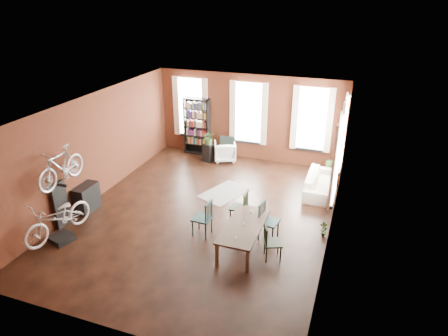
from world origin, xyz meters
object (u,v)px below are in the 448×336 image
at_px(dining_chair_c, 273,243).
at_px(dining_chair_d, 269,221).
at_px(console_table, 87,198).
at_px(bicycle_floor, 55,202).
at_px(dining_chair_a, 202,218).
at_px(bookshelf, 197,127).
at_px(dining_chair_b, 239,207).
at_px(dining_table, 244,236).
at_px(bike_trainer, 62,238).
at_px(white_armchair, 225,150).
at_px(cream_sofa, 320,180).
at_px(plant_stand, 209,153).

distance_m(dining_chair_c, dining_chair_d, 0.85).
height_order(console_table, bicycle_floor, bicycle_floor).
height_order(dining_chair_a, dining_chair_d, dining_chair_d).
height_order(dining_chair_a, bookshelf, bookshelf).
xyz_separation_m(dining_chair_a, dining_chair_b, (0.72, 0.88, -0.02)).
bearing_deg(bookshelf, dining_chair_a, -65.84).
bearing_deg(dining_chair_b, dining_table, 22.71).
height_order(dining_chair_d, bike_trainer, dining_chair_d).
height_order(bookshelf, white_armchair, bookshelf).
height_order(dining_table, dining_chair_a, dining_chair_a).
height_order(dining_chair_b, dining_chair_d, dining_chair_d).
bearing_deg(bike_trainer, bicycle_floor, 107.74).
xyz_separation_m(dining_chair_d, cream_sofa, (0.91, 3.14, -0.10)).
height_order(dining_chair_b, console_table, dining_chair_b).
xyz_separation_m(bookshelf, white_armchair, (1.25, -0.32, -0.70)).
bearing_deg(dining_chair_a, dining_table, 83.78).
bearing_deg(cream_sofa, console_table, 119.33).
bearing_deg(bicycle_floor, bike_trainer, -60.94).
xyz_separation_m(dining_table, plant_stand, (-2.85, 4.85, 0.01)).
height_order(dining_chair_a, white_armchair, dining_chair_a).
relative_size(dining_chair_c, plant_stand, 1.31).
xyz_separation_m(bookshelf, plant_stand, (0.69, -0.60, -0.76)).
relative_size(dining_chair_a, plant_stand, 1.47).
distance_m(bookshelf, plant_stand, 1.19).
distance_m(bike_trainer, console_table, 1.61).
relative_size(dining_chair_a, cream_sofa, 0.48).
distance_m(white_armchair, console_table, 5.50).
xyz_separation_m(dining_chair_c, bike_trainer, (-5.28, -1.10, -0.37)).
xyz_separation_m(dining_table, bike_trainer, (-4.50, -1.29, -0.25)).
xyz_separation_m(dining_chair_d, console_table, (-5.32, -0.36, -0.11)).
bearing_deg(dining_chair_b, dining_chair_a, -40.07).
bearing_deg(bike_trainer, dining_chair_c, 11.80).
bearing_deg(dining_chair_d, white_armchair, 40.79).
distance_m(dining_chair_c, console_table, 5.62).
height_order(dining_chair_b, bicycle_floor, bicycle_floor).
relative_size(cream_sofa, plant_stand, 3.05).
bearing_deg(dining_table, dining_chair_c, -13.33).
height_order(dining_chair_b, cream_sofa, dining_chair_b).
bearing_deg(white_armchair, dining_chair_a, 79.79).
bearing_deg(dining_chair_c, bike_trainer, 80.09).
height_order(dining_chair_d, bookshelf, bookshelf).
height_order(dining_chair_a, dining_chair_c, dining_chair_a).
bearing_deg(dining_chair_c, plant_stand, 14.09).
xyz_separation_m(dining_table, cream_sofa, (1.40, 3.75, 0.08)).
bearing_deg(dining_chair_b, cream_sofa, 144.03).
xyz_separation_m(dining_chair_c, bicycle_floor, (-5.28, -1.08, 0.68)).
xyz_separation_m(dining_table, white_armchair, (-2.30, 5.13, 0.07)).
height_order(dining_chair_a, dining_chair_b, dining_chair_a).
bearing_deg(bike_trainer, plant_stand, 75.02).
distance_m(bookshelf, bicycle_floor, 6.78).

